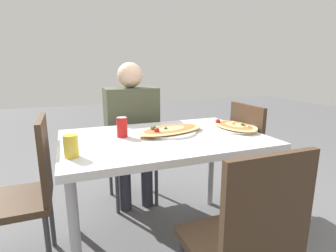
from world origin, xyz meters
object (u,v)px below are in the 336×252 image
object	(u,v)px
chair_near_camera	(245,241)
pizza_main	(170,130)
person_seated	(132,123)
chair_far_seated	(130,144)
drink_glass	(71,146)
chair_side_right	(256,155)
dining_table	(164,148)
soda_can	(122,127)
pizza_second	(235,127)
chair_side_left	(27,189)

from	to	relation	value
chair_near_camera	pizza_main	xyz separation A→B (m)	(-0.00, 0.81, 0.27)
person_seated	chair_far_seated	bearing A→B (deg)	-90.00
person_seated	drink_glass	distance (m)	0.97
person_seated	drink_glass	size ratio (longest dim) A/B	11.11
chair_far_seated	chair_side_right	world-z (taller)	same
dining_table	chair_side_right	world-z (taller)	chair_side_right
chair_near_camera	pizza_main	world-z (taller)	chair_near_camera
soda_can	pizza_second	bearing A→B (deg)	-6.02
dining_table	pizza_second	world-z (taller)	pizza_second
pizza_main	pizza_second	world-z (taller)	pizza_main
pizza_second	drink_glass	bearing A→B (deg)	-169.61
chair_near_camera	pizza_second	bearing A→B (deg)	58.59
chair_near_camera	soda_can	size ratio (longest dim) A/B	7.41
soda_can	pizza_second	xyz separation A→B (m)	(0.77, -0.08, -0.04)
chair_side_right	soda_can	xyz separation A→B (m)	(-1.06, -0.01, 0.32)
chair_near_camera	drink_glass	bearing A→B (deg)	138.53
chair_near_camera	person_seated	xyz separation A→B (m)	(-0.13, 1.38, 0.21)
chair_far_seated	chair_side_left	bearing A→B (deg)	41.23
pizza_main	dining_table	bearing A→B (deg)	-138.78
chair_near_camera	dining_table	bearing A→B (deg)	95.48
drink_glass	pizza_second	xyz separation A→B (m)	(1.08, 0.20, -0.04)
chair_side_left	pizza_second	xyz separation A→B (m)	(1.34, -0.09, 0.27)
person_seated	soda_can	bearing A→B (deg)	70.91
pizza_main	chair_side_right	bearing A→B (deg)	2.27
drink_glass	pizza_second	size ratio (longest dim) A/B	0.29
chair_near_camera	chair_far_seated	bearing A→B (deg)	94.86
chair_far_seated	chair_near_camera	size ratio (longest dim) A/B	1.00
chair_side_left	pizza_second	world-z (taller)	chair_side_left
person_seated	drink_glass	bearing A→B (deg)	59.19
soda_can	drink_glass	bearing A→B (deg)	-137.46
dining_table	pizza_main	xyz separation A→B (m)	(0.07, 0.06, 0.10)
chair_far_seated	pizza_main	distance (m)	0.75
chair_far_seated	drink_glass	size ratio (longest dim) A/B	8.32
pizza_main	pizza_second	xyz separation A→B (m)	(0.46, -0.06, -0.00)
chair_far_seated	pizza_main	bearing A→B (deg)	100.08
soda_can	drink_glass	distance (m)	0.41
chair_far_seated	pizza_second	distance (m)	0.99
chair_near_camera	drink_glass	distance (m)	0.89
chair_side_left	drink_glass	distance (m)	0.49
chair_side_left	dining_table	bearing A→B (deg)	-96.11
soda_can	drink_glass	size ratio (longest dim) A/B	1.12
chair_near_camera	pizza_main	bearing A→B (deg)	90.32
chair_near_camera	chair_side_left	size ratio (longest dim) A/B	1.00
chair_side_left	chair_far_seated	bearing A→B (deg)	-48.77
dining_table	chair_near_camera	distance (m)	0.77
person_seated	soda_can	size ratio (longest dim) A/B	9.89
dining_table	person_seated	world-z (taller)	person_seated
chair_far_seated	chair_side_right	distance (m)	1.09
dining_table	person_seated	bearing A→B (deg)	95.00
chair_side_right	pizza_main	bearing A→B (deg)	-87.73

